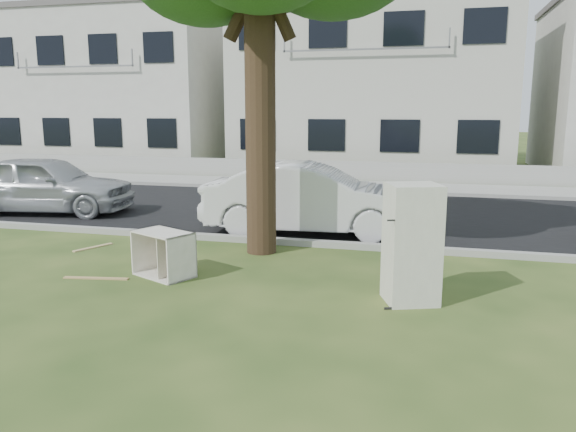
% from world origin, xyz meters
% --- Properties ---
extents(ground, '(120.00, 120.00, 0.00)m').
position_xyz_m(ground, '(0.00, 0.00, 0.00)').
color(ground, '#264016').
extents(road, '(120.00, 7.00, 0.01)m').
position_xyz_m(road, '(0.00, 6.00, 0.01)').
color(road, black).
rests_on(road, ground).
extents(kerb_near, '(120.00, 0.18, 0.12)m').
position_xyz_m(kerb_near, '(0.00, 2.45, 0.00)').
color(kerb_near, gray).
rests_on(kerb_near, ground).
extents(kerb_far, '(120.00, 0.18, 0.12)m').
position_xyz_m(kerb_far, '(0.00, 9.55, 0.00)').
color(kerb_far, gray).
rests_on(kerb_far, ground).
extents(sidewalk, '(120.00, 2.80, 0.01)m').
position_xyz_m(sidewalk, '(0.00, 11.00, 0.01)').
color(sidewalk, gray).
rests_on(sidewalk, ground).
extents(low_wall, '(120.00, 0.15, 0.70)m').
position_xyz_m(low_wall, '(0.00, 12.60, 0.35)').
color(low_wall, gray).
rests_on(low_wall, ground).
extents(townhouse_left, '(10.20, 8.16, 7.04)m').
position_xyz_m(townhouse_left, '(-12.00, 17.50, 3.52)').
color(townhouse_left, beige).
rests_on(townhouse_left, ground).
extents(townhouse_center, '(11.22, 8.16, 7.44)m').
position_xyz_m(townhouse_center, '(0.00, 17.50, 3.72)').
color(townhouse_center, '#B9B9A9').
rests_on(townhouse_center, ground).
extents(fridge, '(0.84, 0.81, 1.62)m').
position_xyz_m(fridge, '(2.35, -0.28, 0.81)').
color(fridge, white).
rests_on(fridge, ground).
extents(cabinet, '(1.07, 0.91, 0.72)m').
position_xyz_m(cabinet, '(-1.45, -0.02, 0.36)').
color(cabinet, beige).
rests_on(cabinet, ground).
extents(plank_a, '(1.03, 0.25, 0.02)m').
position_xyz_m(plank_a, '(-2.41, -0.43, 0.01)').
color(plank_a, tan).
rests_on(plank_a, ground).
extents(plank_b, '(0.66, 0.76, 0.02)m').
position_xyz_m(plank_b, '(-2.24, 0.82, 0.01)').
color(plank_b, '#936B4C').
rests_on(plank_b, ground).
extents(plank_c, '(0.42, 0.79, 0.02)m').
position_xyz_m(plank_c, '(-3.58, 1.29, 0.01)').
color(plank_c, tan).
rests_on(plank_c, ground).
extents(car_center, '(4.57, 1.84, 1.47)m').
position_xyz_m(car_center, '(0.15, 3.56, 0.74)').
color(car_center, silver).
rests_on(car_center, ground).
extents(car_left, '(4.51, 2.37, 1.46)m').
position_xyz_m(car_left, '(-6.80, 4.22, 0.73)').
color(car_left, '#A4A7AB').
rests_on(car_left, ground).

